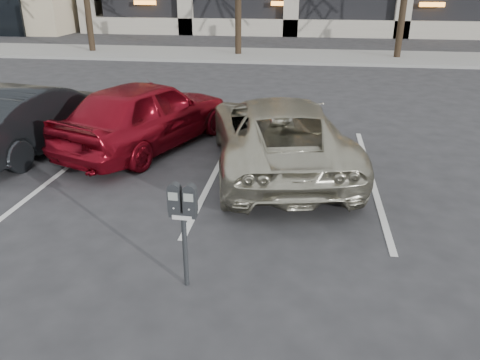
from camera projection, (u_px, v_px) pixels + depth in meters
ground at (286, 237)px, 6.42m from camera, size 140.00×140.00×0.00m
sidewalk at (304, 56)px, 20.94m from camera, size 80.00×4.00×0.12m
stall_lines at (217, 169)px, 8.69m from camera, size 16.90×5.20×0.00m
parking_meter at (183, 211)px, 5.06m from camera, size 0.32×0.14×1.25m
suv_silver at (278, 133)px, 8.55m from camera, size 3.17×5.17×1.34m
car_red at (147, 114)px, 9.58m from camera, size 3.10×4.55×1.44m
car_dark at (36, 117)px, 9.57m from camera, size 2.19×4.26×1.34m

